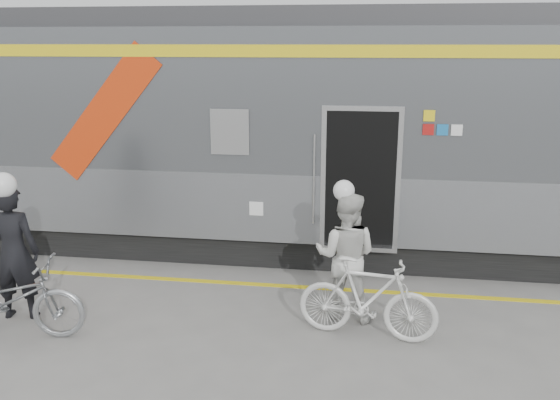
% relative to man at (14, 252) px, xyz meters
% --- Properties ---
extents(ground, '(90.00, 90.00, 0.00)m').
position_rel_man_xyz_m(ground, '(2.98, -0.63, -0.92)').
color(ground, slate).
rests_on(ground, ground).
extents(train, '(24.00, 3.17, 4.10)m').
position_rel_man_xyz_m(train, '(2.26, 3.57, 1.14)').
color(train, black).
rests_on(train, ground).
extents(safety_strip, '(24.00, 0.12, 0.01)m').
position_rel_man_xyz_m(safety_strip, '(2.98, 1.52, -0.91)').
color(safety_strip, yellow).
rests_on(safety_strip, ground).
extents(man, '(0.73, 0.54, 1.83)m').
position_rel_man_xyz_m(man, '(0.00, 0.00, 0.00)').
color(man, black).
rests_on(man, ground).
extents(bicycle_left, '(2.00, 0.96, 1.01)m').
position_rel_man_xyz_m(bicycle_left, '(0.20, -0.55, -0.41)').
color(bicycle_left, '#95989B').
rests_on(bicycle_left, ground).
extents(woman, '(0.92, 0.77, 1.72)m').
position_rel_man_xyz_m(woman, '(4.31, 0.65, -0.05)').
color(woman, silver).
rests_on(woman, ground).
extents(bicycle_right, '(1.79, 0.74, 1.04)m').
position_rel_man_xyz_m(bicycle_right, '(4.61, 0.10, -0.39)').
color(bicycle_right, silver).
rests_on(bicycle_right, ground).
extents(helmet_man, '(0.32, 0.32, 0.32)m').
position_rel_man_xyz_m(helmet_man, '(0.00, 0.00, 1.07)').
color(helmet_man, white).
rests_on(helmet_man, man).
extents(helmet_woman, '(0.28, 0.28, 0.28)m').
position_rel_man_xyz_m(helmet_woman, '(4.31, 0.65, 0.95)').
color(helmet_woman, white).
rests_on(helmet_woman, woman).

